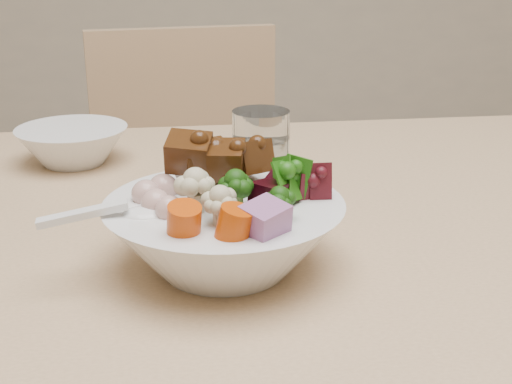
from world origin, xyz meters
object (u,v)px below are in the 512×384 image
(dining_table, at_px, (405,291))
(food_bowl, at_px, (226,230))
(water_glass, at_px, (261,163))
(side_bowl, at_px, (73,146))
(chair_far, at_px, (196,217))

(dining_table, height_order, food_bowl, food_bowl)
(water_glass, relative_size, side_bowl, 0.74)
(food_bowl, relative_size, water_glass, 2.00)
(food_bowl, height_order, water_glass, food_bowl)
(food_bowl, bearing_deg, chair_far, 92.03)
(dining_table, height_order, chair_far, chair_far)
(chair_far, distance_m, side_bowl, 0.54)
(food_bowl, distance_m, water_glass, 0.16)
(dining_table, distance_m, food_bowl, 0.23)
(dining_table, bearing_deg, water_glass, 149.99)
(side_bowl, bearing_deg, food_bowl, -60.61)
(dining_table, bearing_deg, side_bowl, 144.13)
(food_bowl, bearing_deg, dining_table, 21.67)
(chair_far, bearing_deg, dining_table, -81.93)
(dining_table, relative_size, water_glass, 14.85)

